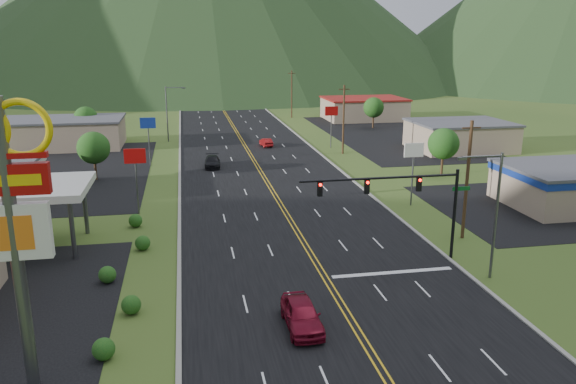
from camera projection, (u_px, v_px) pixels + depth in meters
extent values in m
plane|color=#314D1B|center=(384.00, 374.00, 28.21)|extent=(500.00, 500.00, 0.00)
cube|color=black|center=(384.00, 374.00, 28.21)|extent=(20.00, 460.00, 0.04)
cube|color=gray|center=(564.00, 355.00, 29.99)|extent=(0.30, 460.00, 0.14)
cylinder|color=#59595E|center=(16.00, 253.00, 25.28)|extent=(0.60, 0.60, 14.00)
cube|color=white|center=(13.00, 232.00, 25.01)|extent=(3.20, 0.50, 2.60)
cube|color=orange|center=(13.00, 232.00, 25.01)|extent=(1.80, 0.55, 1.60)
cube|color=#A60909|center=(6.00, 179.00, 24.38)|extent=(3.60, 0.50, 1.40)
cube|color=yellow|center=(6.00, 179.00, 24.38)|extent=(3.00, 0.55, 0.50)
cube|color=#A60909|center=(3.00, 156.00, 24.11)|extent=(3.60, 0.45, 0.25)
torus|color=yellow|center=(21.00, 129.00, 23.95)|extent=(2.62, 0.32, 2.62)
cylinder|color=black|center=(454.00, 214.00, 42.42)|extent=(0.24, 0.24, 7.00)
cylinder|color=black|center=(380.00, 178.00, 40.55)|extent=(12.00, 0.18, 0.18)
cube|color=#0C591E|center=(461.00, 189.00, 41.96)|extent=(1.40, 0.06, 0.30)
cube|color=black|center=(419.00, 184.00, 41.23)|extent=(0.35, 0.28, 1.05)
sphere|color=#FF0C05|center=(420.00, 180.00, 40.97)|extent=(0.22, 0.22, 0.22)
cube|color=black|center=(367.00, 187.00, 40.53)|extent=(0.35, 0.28, 1.05)
sphere|color=#FF0C05|center=(368.00, 183.00, 40.27)|extent=(0.22, 0.22, 0.22)
cube|color=black|center=(320.00, 189.00, 39.91)|extent=(0.35, 0.28, 1.05)
sphere|color=#FF0C05|center=(320.00, 185.00, 39.65)|extent=(0.22, 0.22, 0.22)
cylinder|color=#59595E|center=(496.00, 217.00, 38.53)|extent=(0.20, 0.20, 9.00)
cylinder|color=#59595E|center=(482.00, 156.00, 37.15)|extent=(2.88, 0.12, 0.12)
cube|color=#59595E|center=(462.00, 159.00, 36.92)|extent=(0.60, 0.25, 0.18)
cylinder|color=#59595E|center=(167.00, 114.00, 91.33)|extent=(0.20, 0.20, 9.00)
cylinder|color=#59595E|center=(175.00, 88.00, 90.45)|extent=(2.88, 0.12, 0.12)
cube|color=#59595E|center=(184.00, 88.00, 90.73)|extent=(0.60, 0.25, 0.18)
cube|color=white|center=(22.00, 189.00, 43.90)|extent=(10.00, 8.00, 0.60)
cylinder|color=#59595E|center=(72.00, 228.00, 42.41)|extent=(0.36, 0.36, 5.00)
cylinder|color=#59595E|center=(85.00, 206.00, 48.10)|extent=(0.36, 0.36, 5.00)
cube|color=tan|center=(63.00, 134.00, 87.25)|extent=(18.00, 11.00, 4.20)
cube|color=#4C4C51|center=(61.00, 119.00, 86.66)|extent=(18.40, 11.40, 0.30)
cube|color=tan|center=(460.00, 136.00, 85.49)|extent=(14.00, 11.00, 4.00)
cube|color=#4C4C51|center=(461.00, 122.00, 84.92)|extent=(14.40, 11.40, 0.30)
cube|color=tan|center=(364.00, 109.00, 117.96)|extent=(16.00, 12.00, 4.20)
cube|color=maroon|center=(364.00, 99.00, 117.37)|extent=(16.40, 12.40, 0.30)
cylinder|color=#59595E|center=(137.00, 189.00, 53.55)|extent=(0.16, 0.16, 5.00)
cube|color=#A60909|center=(135.00, 156.00, 52.71)|extent=(2.00, 0.18, 1.40)
cylinder|color=#59595E|center=(149.00, 147.00, 74.42)|extent=(0.16, 0.16, 5.00)
cube|color=navy|center=(148.00, 123.00, 73.58)|extent=(2.00, 0.18, 1.40)
cylinder|color=#59595E|center=(412.00, 181.00, 56.40)|extent=(0.16, 0.16, 5.00)
cube|color=white|center=(414.00, 150.00, 55.56)|extent=(2.00, 0.18, 1.40)
cylinder|color=#59595E|center=(331.00, 132.00, 86.76)|extent=(0.16, 0.16, 5.00)
cube|color=#A60909|center=(331.00, 111.00, 85.92)|extent=(2.00, 0.18, 1.40)
cylinder|color=#382314|center=(95.00, 168.00, 66.99)|extent=(0.30, 0.30, 3.00)
sphere|color=#164E17|center=(94.00, 148.00, 66.36)|extent=(3.84, 3.84, 3.84)
cylinder|color=#382314|center=(87.00, 133.00, 91.73)|extent=(0.30, 0.30, 3.00)
sphere|color=#164E17|center=(86.00, 118.00, 91.10)|extent=(3.84, 3.84, 3.84)
cylinder|color=#382314|center=(442.00, 163.00, 69.63)|extent=(0.30, 0.30, 3.00)
sphere|color=#164E17|center=(444.00, 144.00, 69.00)|extent=(3.84, 3.84, 3.84)
cylinder|color=#382314|center=(373.00, 120.00, 106.38)|extent=(0.30, 0.30, 3.00)
sphere|color=#164E17|center=(374.00, 107.00, 105.75)|extent=(3.84, 3.84, 3.84)
cylinder|color=#382314|center=(467.00, 181.00, 46.34)|extent=(0.28, 0.28, 10.00)
cube|color=#382314|center=(472.00, 128.00, 45.19)|extent=(1.60, 0.12, 0.12)
cylinder|color=#382314|center=(343.00, 120.00, 81.45)|extent=(0.28, 0.28, 10.00)
cube|color=#382314|center=(344.00, 89.00, 80.29)|extent=(1.60, 0.12, 0.12)
cylinder|color=#382314|center=(292.00, 94.00, 119.40)|extent=(0.28, 0.28, 10.00)
cube|color=#382314|center=(292.00, 73.00, 118.24)|extent=(1.60, 0.12, 0.12)
cylinder|color=#382314|center=(265.00, 81.00, 157.34)|extent=(0.28, 0.28, 10.00)
cube|color=#382314|center=(265.00, 65.00, 156.19)|extent=(1.60, 0.12, 0.12)
imported|color=maroon|center=(302.00, 315.00, 32.55)|extent=(2.00, 4.89, 1.66)
imported|color=black|center=(212.00, 162.00, 73.87)|extent=(2.22, 4.94, 1.41)
imported|color=maroon|center=(266.00, 142.00, 88.17)|extent=(1.74, 3.97, 1.27)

